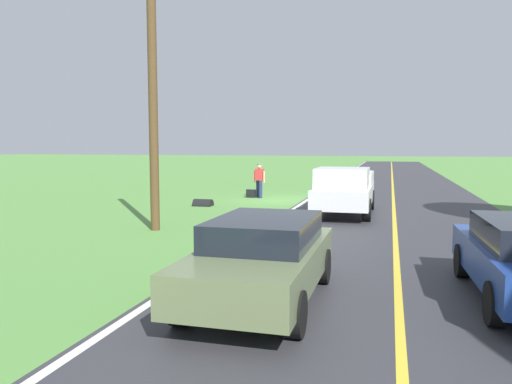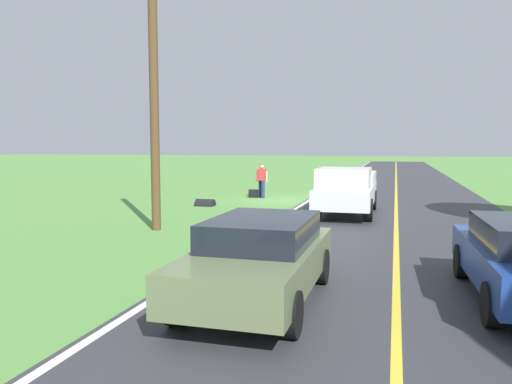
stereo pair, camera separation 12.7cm
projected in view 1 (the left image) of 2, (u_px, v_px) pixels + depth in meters
ground_plane at (281, 200)px, 23.90m from camera, size 200.00×200.00×0.00m
road_surface at (394, 203)px, 22.53m from camera, size 8.39×120.00×0.00m
lane_edge_line at (306, 201)px, 23.58m from camera, size 0.16×117.60×0.00m
lane_centre_line at (394, 203)px, 22.53m from camera, size 0.14×117.60×0.00m
hitchhiker_walking at (259, 178)px, 24.91m from camera, size 0.62×0.53×1.75m
suitcase_carried at (251, 194)px, 25.04m from camera, size 0.47×0.23×0.41m
pickup_truck_passing at (344, 189)px, 18.78m from camera, size 2.10×5.40×1.82m
sedan_ahead_same_lane at (262, 257)px, 8.39m from camera, size 1.94×4.41×1.41m
utility_pole_roadside at (153, 89)px, 15.09m from camera, size 0.28×0.28×8.68m
drainage_culvert at (203, 206)px, 21.63m from camera, size 0.80×0.60×0.60m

